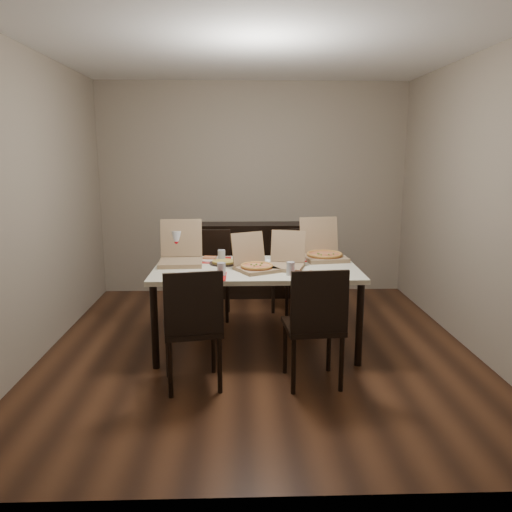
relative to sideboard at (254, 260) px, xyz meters
name	(u,v)px	position (x,y,z in m)	size (l,w,h in m)	color
ground	(259,350)	(0.00, -1.78, -0.46)	(3.80, 4.00, 0.02)	#462615
room_walls	(257,154)	(0.00, -1.35, 1.28)	(3.84, 4.02, 2.62)	gray
sideboard	(254,260)	(0.00, 0.00, 0.00)	(1.50, 0.40, 0.90)	black
dining_table	(256,274)	(-0.03, -1.73, 0.23)	(1.80, 1.00, 0.75)	beige
chair_near_left	(193,324)	(-0.52, -2.55, 0.06)	(0.49, 0.49, 0.93)	black
chair_near_right	(315,322)	(0.39, -2.53, 0.06)	(0.45, 0.45, 0.93)	black
chair_far_left	(211,270)	(-0.48, -0.79, 0.06)	(0.43, 0.43, 0.93)	black
chair_far_right	(292,269)	(0.40, -0.79, 0.06)	(0.54, 0.54, 0.93)	black
setting_near_left	(205,274)	(-0.46, -2.06, 0.32)	(0.48, 0.30, 0.11)	#B40C0C
setting_near_right	(308,273)	(0.40, -2.06, 0.32)	(0.45, 0.30, 0.11)	#B40C0C
setting_far_left	(211,258)	(-0.44, -1.43, 0.32)	(0.47, 0.30, 0.11)	#B40C0C
setting_far_right	(296,257)	(0.37, -1.41, 0.32)	(0.48, 0.30, 0.11)	#B40C0C
napkin_loose	(251,267)	(-0.07, -1.77, 0.31)	(0.12, 0.11, 0.02)	white
pizza_box_center	(255,264)	(-0.04, -1.86, 0.35)	(0.44, 0.45, 0.31)	#8C7050
pizza_box_right	(323,253)	(0.63, -1.40, 0.36)	(0.44, 0.47, 0.38)	#8C7050
pizza_box_left	(181,257)	(-0.71, -1.56, 0.36)	(0.41, 0.45, 0.39)	#8C7050
pizza_box_extra	(286,261)	(0.24, -1.76, 0.36)	(0.39, 0.42, 0.31)	#8C7050
faina_plate	(224,262)	(-0.31, -1.59, 0.31)	(0.26, 0.26, 0.03)	black
dip_bowl	(269,262)	(0.10, -1.57, 0.31)	(0.11, 0.11, 0.03)	white
soda_bottle	(177,245)	(-0.77, -1.37, 0.44)	(0.11, 0.11, 0.33)	silver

